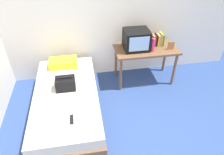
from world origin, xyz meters
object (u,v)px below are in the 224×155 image
(remote_dark, at_px, (72,119))
(remote_silver, at_px, (56,90))
(book_row, at_px, (158,40))
(desk, at_px, (146,52))
(bed, at_px, (68,103))
(picture_frame, at_px, (171,45))
(tv, at_px, (136,40))
(handbag, at_px, (66,84))
(water_bottle, at_px, (153,45))
(magazine, at_px, (57,105))
(pillow, at_px, (63,63))

(remote_dark, xyz_separation_m, remote_silver, (-0.24, 0.66, 0.00))
(book_row, bearing_deg, desk, -159.85)
(bed, height_order, picture_frame, picture_frame)
(tv, bearing_deg, handbag, -153.37)
(book_row, xyz_separation_m, picture_frame, (0.18, -0.21, -0.03))
(remote_dark, bearing_deg, desk, 42.84)
(tv, distance_m, picture_frame, 0.64)
(book_row, height_order, picture_frame, book_row)
(bed, xyz_separation_m, water_bottle, (1.56, 0.57, 0.62))
(handbag, distance_m, magazine, 0.39)
(handbag, distance_m, remote_dark, 0.68)
(bed, xyz_separation_m, magazine, (-0.12, -0.27, 0.25))
(bed, height_order, magazine, magazine)
(pillow, distance_m, handbag, 0.67)
(bed, relative_size, remote_silver, 13.89)
(water_bottle, xyz_separation_m, handbag, (-1.55, -0.49, -0.27))
(desk, bearing_deg, book_row, 20.15)
(handbag, bearing_deg, desk, 23.18)
(pillow, bearing_deg, remote_dark, -84.46)
(book_row, distance_m, remote_dark, 2.17)
(bed, bearing_deg, handbag, 79.76)
(book_row, relative_size, remote_dark, 1.51)
(water_bottle, height_order, book_row, water_bottle)
(picture_frame, bearing_deg, desk, 164.12)
(remote_dark, bearing_deg, tv, 47.40)
(remote_dark, bearing_deg, book_row, 40.24)
(magazine, bearing_deg, picture_frame, 23.07)
(water_bottle, relative_size, remote_dark, 1.60)
(picture_frame, distance_m, pillow, 1.98)
(bed, xyz_separation_m, remote_dark, (0.09, -0.59, 0.26))
(bed, height_order, handbag, handbag)
(book_row, xyz_separation_m, magazine, (-1.85, -1.07, -0.35))
(desk, bearing_deg, water_bottle, -63.00)
(desk, height_order, handbag, desk)
(water_bottle, relative_size, pillow, 0.50)
(water_bottle, xyz_separation_m, book_row, (0.17, 0.23, -0.02))
(tv, distance_m, remote_dark, 1.83)
(bed, bearing_deg, desk, 25.44)
(pillow, bearing_deg, picture_frame, -4.54)
(remote_dark, bearing_deg, handbag, 96.52)
(bed, xyz_separation_m, pillow, (-0.04, 0.75, 0.31))
(desk, bearing_deg, remote_dark, -137.16)
(tv, bearing_deg, desk, -2.58)
(pillow, xyz_separation_m, remote_silver, (-0.11, -0.68, -0.05))
(pillow, bearing_deg, handbag, -85.45)
(bed, relative_size, tv, 4.55)
(water_bottle, distance_m, picture_frame, 0.35)
(desk, height_order, water_bottle, water_bottle)
(desk, xyz_separation_m, picture_frame, (0.42, -0.12, 0.17))
(picture_frame, relative_size, remote_silver, 1.07)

